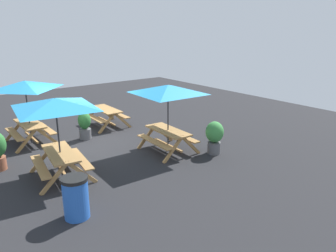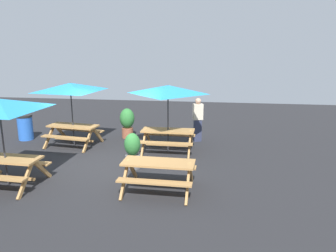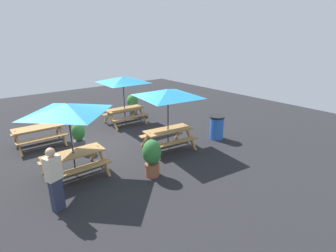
% 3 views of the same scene
% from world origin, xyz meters
% --- Properties ---
extents(ground_plane, '(24.00, 24.00, 0.00)m').
position_xyz_m(ground_plane, '(0.00, 0.00, 0.00)').
color(ground_plane, '#232326').
rests_on(ground_plane, ground).
extents(picnic_table_0, '(2.83, 2.83, 2.34)m').
position_xyz_m(picnic_table_0, '(-2.06, -2.00, 1.99)').
color(picnic_table_0, '#A87A44').
rests_on(picnic_table_0, ground).
extents(picnic_table_1, '(2.01, 2.01, 2.34)m').
position_xyz_m(picnic_table_1, '(1.68, 1.44, 1.99)').
color(picnic_table_1, '#A87A44').
rests_on(picnic_table_1, ground).
extents(picnic_table_2, '(2.80, 2.80, 2.34)m').
position_xyz_m(picnic_table_2, '(-1.83, 1.62, 1.99)').
color(picnic_table_2, '#A87A44').
rests_on(picnic_table_2, ground).
extents(picnic_table_3, '(1.83, 1.57, 0.81)m').
position_xyz_m(picnic_table_3, '(1.90, -1.74, 0.56)').
color(picnic_table_3, '#A87A44').
rests_on(picnic_table_3, ground).
extents(trash_bin_blue, '(0.59, 0.59, 0.98)m').
position_xyz_m(trash_bin_blue, '(-4.03, 2.11, 0.49)').
color(trash_bin_blue, blue).
rests_on(trash_bin_blue, ground).
extents(potted_plant_1, '(0.48, 0.48, 1.08)m').
position_xyz_m(potted_plant_1, '(0.87, -0.30, 0.56)').
color(potted_plant_1, '#59595B').
rests_on(potted_plant_1, ground).
extents(potted_plant_2, '(0.60, 0.60, 1.11)m').
position_xyz_m(potted_plant_2, '(-3.17, -3.10, 0.63)').
color(potted_plant_2, '#59595B').
rests_on(potted_plant_2, ground).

